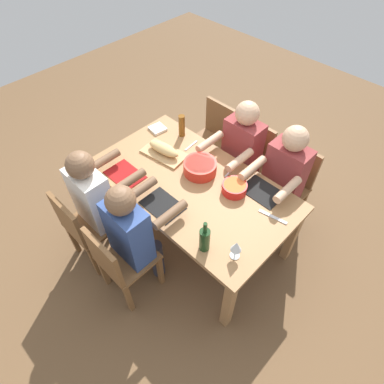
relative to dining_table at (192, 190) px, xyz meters
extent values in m
plane|color=brown|center=(0.00, 0.00, -0.66)|extent=(8.00, 8.00, 0.00)
cube|color=#9E7044|center=(0.00, 0.00, 0.06)|extent=(1.73, 0.98, 0.04)
cube|color=#9E7044|center=(-0.80, -0.43, -0.31)|extent=(0.07, 0.07, 0.70)
cube|color=#9E7044|center=(0.80, -0.43, -0.31)|extent=(0.07, 0.07, 0.70)
cube|color=#9E7044|center=(-0.80, 0.43, -0.31)|extent=(0.07, 0.07, 0.70)
cube|color=#9E7044|center=(0.80, 0.43, -0.31)|extent=(0.07, 0.07, 0.70)
cube|color=brown|center=(-0.47, 0.73, -0.22)|extent=(0.40, 0.40, 0.03)
cube|color=brown|center=(-0.47, 0.91, -0.01)|extent=(0.38, 0.04, 0.40)
cube|color=brown|center=(-0.30, 0.56, -0.45)|extent=(0.04, 0.04, 0.42)
cube|color=brown|center=(-0.64, 0.56, -0.45)|extent=(0.04, 0.04, 0.42)
cube|color=brown|center=(-0.30, 0.90, -0.45)|extent=(0.04, 0.04, 0.42)
cube|color=brown|center=(-0.64, 0.90, -0.45)|extent=(0.04, 0.04, 0.42)
cube|color=brown|center=(0.00, -0.73, -0.22)|extent=(0.40, 0.40, 0.03)
cube|color=brown|center=(0.00, -0.91, -0.01)|extent=(0.38, 0.04, 0.40)
cube|color=brown|center=(-0.17, -0.56, -0.45)|extent=(0.04, 0.04, 0.42)
cube|color=brown|center=(0.17, -0.56, -0.45)|extent=(0.04, 0.04, 0.42)
cube|color=brown|center=(-0.17, -0.90, -0.45)|extent=(0.04, 0.04, 0.42)
cube|color=brown|center=(0.17, -0.90, -0.45)|extent=(0.04, 0.04, 0.42)
cylinder|color=#2D2D38|center=(-0.08, -0.51, -0.43)|extent=(0.11, 0.11, 0.45)
cylinder|color=#2D2D38|center=(0.08, -0.51, -0.43)|extent=(0.11, 0.11, 0.45)
cube|color=#334C8C|center=(0.00, -0.67, 0.07)|extent=(0.34, 0.20, 0.55)
cylinder|color=brown|center=(-0.17, -0.40, 0.19)|extent=(0.07, 0.30, 0.07)
cylinder|color=brown|center=(0.17, -0.40, 0.19)|extent=(0.07, 0.30, 0.07)
sphere|color=brown|center=(0.00, -0.67, 0.44)|extent=(0.21, 0.21, 0.21)
cube|color=brown|center=(-0.47, -0.73, -0.22)|extent=(0.40, 0.40, 0.03)
cube|color=brown|center=(-0.47, -0.91, -0.01)|extent=(0.38, 0.04, 0.40)
cube|color=brown|center=(-0.64, -0.56, -0.45)|extent=(0.04, 0.04, 0.42)
cube|color=brown|center=(-0.30, -0.56, -0.45)|extent=(0.04, 0.04, 0.42)
cube|color=brown|center=(-0.64, -0.90, -0.45)|extent=(0.04, 0.04, 0.42)
cube|color=brown|center=(-0.30, -0.90, -0.45)|extent=(0.04, 0.04, 0.42)
cylinder|color=#2D2D38|center=(-0.55, -0.51, -0.43)|extent=(0.11, 0.11, 0.45)
cylinder|color=#2D2D38|center=(-0.39, -0.51, -0.43)|extent=(0.11, 0.11, 0.45)
cube|color=white|center=(-0.47, -0.67, 0.07)|extent=(0.34, 0.20, 0.55)
cylinder|color=brown|center=(-0.64, -0.40, 0.19)|extent=(0.07, 0.30, 0.07)
cylinder|color=brown|center=(-0.30, -0.40, 0.19)|extent=(0.07, 0.30, 0.07)
sphere|color=brown|center=(-0.47, -0.67, 0.44)|extent=(0.21, 0.21, 0.21)
cube|color=brown|center=(0.00, 0.73, -0.22)|extent=(0.40, 0.40, 0.03)
cube|color=brown|center=(0.00, 0.91, -0.01)|extent=(0.38, 0.04, 0.40)
cube|color=brown|center=(0.17, 0.56, -0.45)|extent=(0.04, 0.04, 0.42)
cube|color=brown|center=(-0.17, 0.56, -0.45)|extent=(0.04, 0.04, 0.42)
cube|color=brown|center=(0.17, 0.90, -0.45)|extent=(0.04, 0.04, 0.42)
cube|color=brown|center=(-0.17, 0.90, -0.45)|extent=(0.04, 0.04, 0.42)
cylinder|color=#2D2D38|center=(0.08, 0.51, -0.43)|extent=(0.11, 0.11, 0.45)
cylinder|color=#2D2D38|center=(-0.08, 0.51, -0.43)|extent=(0.11, 0.11, 0.45)
cube|color=maroon|center=(0.00, 0.67, 0.07)|extent=(0.34, 0.20, 0.55)
cylinder|color=tan|center=(0.17, 0.40, 0.19)|extent=(0.07, 0.30, 0.07)
cylinder|color=tan|center=(-0.17, 0.40, 0.19)|extent=(0.07, 0.30, 0.07)
sphere|color=tan|center=(0.00, 0.67, 0.44)|extent=(0.21, 0.21, 0.21)
cube|color=brown|center=(0.47, 0.73, -0.22)|extent=(0.40, 0.40, 0.03)
cube|color=brown|center=(0.47, 0.91, -0.01)|extent=(0.38, 0.04, 0.40)
cube|color=brown|center=(0.64, 0.56, -0.45)|extent=(0.04, 0.04, 0.42)
cube|color=brown|center=(0.30, 0.56, -0.45)|extent=(0.04, 0.04, 0.42)
cube|color=brown|center=(0.64, 0.90, -0.45)|extent=(0.04, 0.04, 0.42)
cube|color=brown|center=(0.30, 0.90, -0.45)|extent=(0.04, 0.04, 0.42)
cylinder|color=#2D2D38|center=(0.55, 0.51, -0.43)|extent=(0.11, 0.11, 0.45)
cylinder|color=#2D2D38|center=(0.39, 0.51, -0.43)|extent=(0.11, 0.11, 0.45)
cube|color=maroon|center=(0.47, 0.67, 0.07)|extent=(0.34, 0.20, 0.55)
cylinder|color=tan|center=(0.64, 0.40, 0.19)|extent=(0.07, 0.30, 0.07)
cylinder|color=tan|center=(0.30, 0.40, 0.19)|extent=(0.07, 0.30, 0.07)
sphere|color=tan|center=(0.47, 0.67, 0.44)|extent=(0.21, 0.21, 0.21)
cylinder|color=red|center=(-0.05, 0.14, 0.14)|extent=(0.28, 0.28, 0.11)
cylinder|color=#2D7028|center=(-0.05, 0.14, 0.17)|extent=(0.25, 0.25, 0.04)
cylinder|color=red|center=(0.31, 0.18, 0.12)|extent=(0.20, 0.20, 0.08)
cylinder|color=orange|center=(0.31, 0.18, 0.15)|extent=(0.18, 0.18, 0.03)
cube|color=tan|center=(-0.43, 0.08, 0.09)|extent=(0.43, 0.28, 0.02)
ellipsoid|color=tan|center=(-0.43, 0.08, 0.15)|extent=(0.33, 0.16, 0.09)
cylinder|color=#193819|center=(0.49, -0.38, 0.18)|extent=(0.08, 0.08, 0.20)
cylinder|color=#193819|center=(0.49, -0.38, 0.33)|extent=(0.03, 0.03, 0.09)
cylinder|color=brown|center=(-0.51, 0.38, 0.19)|extent=(0.06, 0.06, 0.22)
cylinder|color=silver|center=(0.69, -0.28, 0.09)|extent=(0.07, 0.07, 0.01)
cylinder|color=silver|center=(0.69, -0.28, 0.13)|extent=(0.01, 0.01, 0.07)
cone|color=silver|center=(0.69, -0.28, 0.21)|extent=(0.08, 0.08, 0.08)
cube|color=silver|center=(-0.33, 0.33, 0.09)|extent=(0.03, 0.17, 0.01)
cube|color=black|center=(0.00, -0.33, 0.09)|extent=(0.32, 0.23, 0.01)
cube|color=maroon|center=(-0.47, -0.33, 0.09)|extent=(0.32, 0.23, 0.01)
cube|color=silver|center=(0.14, 0.33, 0.09)|extent=(0.04, 0.17, 0.01)
cube|color=black|center=(0.47, 0.33, 0.09)|extent=(0.32, 0.23, 0.01)
cube|color=silver|center=(0.69, 0.18, 0.09)|extent=(0.23, 0.07, 0.01)
cube|color=white|center=(-0.73, 0.27, 0.09)|extent=(0.16, 0.16, 0.02)
camera|label=1|loc=(1.29, -1.32, 2.09)|focal=30.68mm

